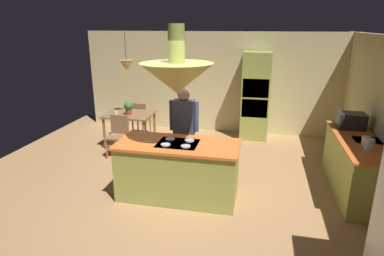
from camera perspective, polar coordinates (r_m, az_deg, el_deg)
ground at (r=5.69m, az=-1.87°, el=-10.79°), size 8.16×8.16×0.00m
wall_back at (r=8.51m, az=3.74°, el=7.94°), size 6.80×0.10×2.55m
kitchen_island at (r=5.31m, az=-2.45°, el=-7.35°), size 1.95×0.89×0.95m
counter_run_right at (r=6.10m, az=26.65°, el=-5.81°), size 0.73×2.09×0.93m
oven_tower at (r=8.06m, az=11.05°, el=5.49°), size 0.66×0.62×2.11m
dining_table at (r=7.64m, az=-10.87°, el=1.76°), size 1.07×0.85×0.76m
person_at_island at (r=5.79m, az=-1.40°, el=0.10°), size 0.53×0.22×1.68m
range_hood at (r=4.86m, az=-2.69°, el=9.02°), size 1.10×1.10×1.00m
pendant_light_over_table at (r=7.41m, az=-11.41°, el=10.76°), size 0.32×0.32×0.82m
chair_facing_island at (r=7.12m, az=-12.80°, el=-0.83°), size 0.40×0.40×0.87m
chair_by_back_wall at (r=8.26m, az=-9.08°, el=1.96°), size 0.40×0.40×0.87m
potted_plant_on_table at (r=7.49m, az=-11.08°, el=3.58°), size 0.20×0.20×0.30m
cup_on_table at (r=7.51m, az=-13.18°, el=2.50°), size 0.07×0.07×0.09m
canister_flour at (r=5.46m, az=28.62°, el=-2.63°), size 0.13×0.13×0.18m
canister_sugar at (r=5.62m, az=28.13°, el=-2.13°), size 0.12×0.12×0.16m
microwave_on_counter at (r=6.48m, az=26.09°, el=1.16°), size 0.46×0.36×0.28m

